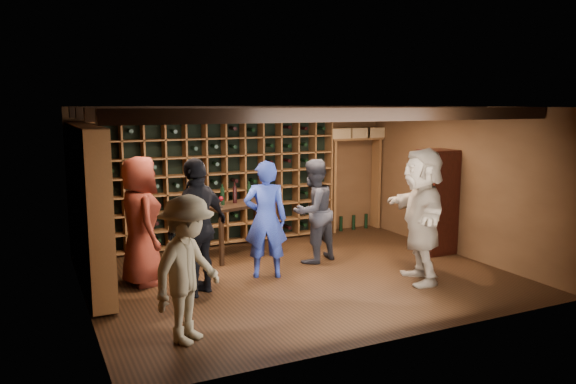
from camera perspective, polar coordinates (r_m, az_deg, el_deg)
name	(u,v)px	position (r m, az deg, el deg)	size (l,w,h in m)	color
ground	(299,276)	(8.47, 1.10, -8.53)	(6.00, 6.00, 0.00)	#311B0D
room_shell	(298,112)	(8.12, 0.99, 8.08)	(6.00, 6.00, 6.00)	brown
wine_rack_back	(215,182)	(10.14, -7.42, 0.99)	(4.65, 0.30, 2.20)	brown
wine_rack_left	(89,206)	(8.21, -19.57, -1.34)	(0.30, 2.65, 2.20)	brown
crate_shelf	(355,153)	(11.32, 6.85, 3.96)	(1.20, 0.32, 2.07)	brown
display_cabinet	(436,204)	(9.89, 14.81, -1.16)	(0.55, 0.50, 1.75)	#36100A
man_blue_shirt	(266,219)	(8.24, -2.29, -2.79)	(0.63, 0.42, 1.74)	navy
man_grey_suit	(313,211)	(9.04, 2.57, -1.94)	(0.81, 0.63, 1.67)	black
guest_red_floral	(141,221)	(8.16, -14.75, -2.87)	(0.89, 0.58, 1.83)	maroon
guest_woman_black	(198,227)	(7.58, -9.15, -3.51)	(1.08, 0.45, 1.85)	black
guest_khaki	(188,270)	(6.11, -10.17, -7.77)	(1.04, 0.60, 1.60)	#7F7557
guest_beige	(422,215)	(8.24, 13.41, -2.32)	(1.79, 0.57, 1.94)	tan
tasting_table	(239,210)	(9.37, -4.98, -1.81)	(1.33, 0.93, 1.19)	black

